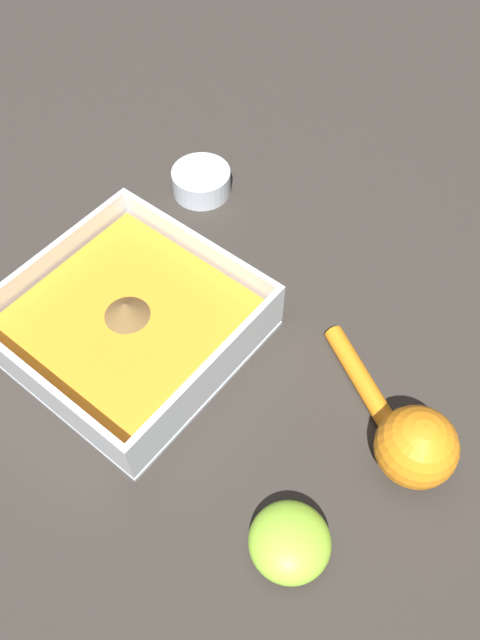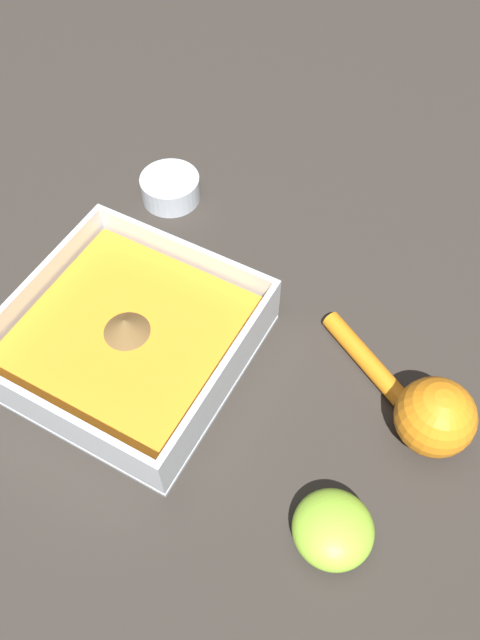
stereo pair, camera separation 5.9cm
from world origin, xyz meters
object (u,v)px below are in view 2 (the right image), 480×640
object	(u,v)px
square_dish	(130,341)
lemon_squeezer	(428,411)
lemon_half	(333,529)
spice_bowl	(170,189)

from	to	relation	value
square_dish	lemon_squeezer	distance (m)	0.28
lemon_squeezer	square_dish	bearing A→B (deg)	-138.78
lemon_squeezer	lemon_half	bearing A→B (deg)	-74.67
square_dish	lemon_half	bearing A→B (deg)	164.21
lemon_half	lemon_squeezer	bearing A→B (deg)	-103.58
spice_bowl	lemon_squeezer	world-z (taller)	lemon_squeezer
square_dish	lemon_squeezer	world-z (taller)	lemon_squeezer
lemon_squeezer	lemon_half	world-z (taller)	lemon_squeezer
square_dish	lemon_squeezer	size ratio (longest dim) A/B	1.29
spice_bowl	lemon_squeezer	distance (m)	0.38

